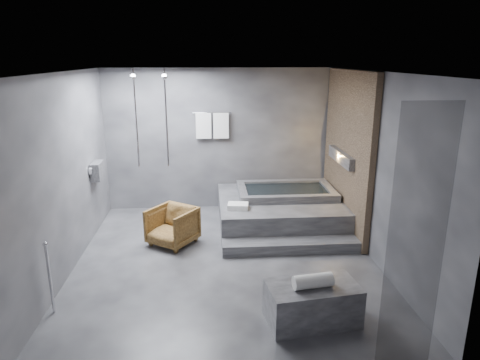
{
  "coord_description": "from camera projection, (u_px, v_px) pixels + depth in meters",
  "views": [
    {
      "loc": [
        -0.23,
        -5.92,
        3.0
      ],
      "look_at": [
        0.24,
        0.3,
        1.2
      ],
      "focal_mm": 32.0,
      "sensor_mm": 36.0,
      "label": 1
    }
  ],
  "objects": [
    {
      "name": "room",
      "position": [
        251.0,
        146.0,
        6.3
      ],
      "size": [
        5.0,
        5.04,
        2.82
      ],
      "color": "#2B2C2E",
      "rests_on": "ground"
    },
    {
      "name": "tub_deck",
      "position": [
        279.0,
        211.0,
        7.91
      ],
      "size": [
        2.2,
        2.0,
        0.5
      ],
      "primitive_type": "cube",
      "color": "#303033",
      "rests_on": "ground"
    },
    {
      "name": "tub_step",
      "position": [
        291.0,
        246.0,
        6.83
      ],
      "size": [
        2.2,
        0.36,
        0.18
      ],
      "primitive_type": "cube",
      "color": "#303033",
      "rests_on": "ground"
    },
    {
      "name": "concrete_bench",
      "position": [
        312.0,
        303.0,
        4.98
      ],
      "size": [
        1.12,
        0.71,
        0.47
      ],
      "primitive_type": "cube",
      "rotation": [
        0.0,
        0.0,
        0.14
      ],
      "color": "#363638",
      "rests_on": "ground"
    },
    {
      "name": "driftwood_chair",
      "position": [
        172.0,
        226.0,
        7.04
      ],
      "size": [
        0.95,
        0.95,
        0.63
      ],
      "primitive_type": "imported",
      "rotation": [
        0.0,
        0.0,
        -0.61
      ],
      "color": "#412910",
      "rests_on": "ground"
    },
    {
      "name": "rolled_towel",
      "position": [
        313.0,
        281.0,
        4.84
      ],
      "size": [
        0.48,
        0.23,
        0.16
      ],
      "primitive_type": "cylinder",
      "rotation": [
        0.0,
        1.57,
        0.15
      ],
      "color": "white",
      "rests_on": "concrete_bench"
    },
    {
      "name": "deck_towel",
      "position": [
        238.0,
        206.0,
        7.29
      ],
      "size": [
        0.38,
        0.3,
        0.09
      ],
      "primitive_type": "cube",
      "rotation": [
        0.0,
        0.0,
        -0.15
      ],
      "color": "white",
      "rests_on": "tub_deck"
    }
  ]
}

